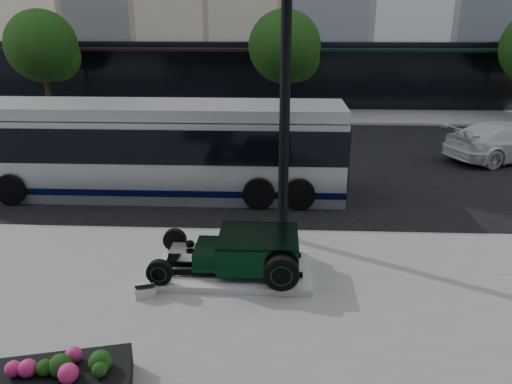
{
  "coord_description": "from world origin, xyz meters",
  "views": [
    {
      "loc": [
        0.78,
        -14.18,
        5.55
      ],
      "look_at": [
        0.21,
        -2.07,
        1.2
      ],
      "focal_mm": 35.0,
      "sensor_mm": 36.0,
      "label": 1
    }
  ],
  "objects_px": {
    "hot_rod": "(248,250)",
    "flower_planter": "(60,381)",
    "white_sedan": "(509,141)",
    "transit_bus": "(155,148)",
    "lamppost": "(285,87)"
  },
  "relations": [
    {
      "from": "lamppost",
      "to": "transit_bus",
      "type": "bearing_deg",
      "value": 138.75
    },
    {
      "from": "flower_planter",
      "to": "white_sedan",
      "type": "xyz_separation_m",
      "value": [
        12.35,
        13.87,
        0.4
      ]
    },
    {
      "from": "hot_rod",
      "to": "flower_planter",
      "type": "relative_size",
      "value": 1.43
    },
    {
      "from": "hot_rod",
      "to": "lamppost",
      "type": "xyz_separation_m",
      "value": [
        0.75,
        1.95,
        3.25
      ]
    },
    {
      "from": "lamppost",
      "to": "white_sedan",
      "type": "xyz_separation_m",
      "value": [
        9.01,
        8.07,
        -3.18
      ]
    },
    {
      "from": "lamppost",
      "to": "transit_bus",
      "type": "height_order",
      "value": "lamppost"
    },
    {
      "from": "lamppost",
      "to": "flower_planter",
      "type": "distance_m",
      "value": 7.58
    },
    {
      "from": "flower_planter",
      "to": "transit_bus",
      "type": "height_order",
      "value": "transit_bus"
    },
    {
      "from": "transit_bus",
      "to": "white_sedan",
      "type": "distance_m",
      "value": 13.87
    },
    {
      "from": "transit_bus",
      "to": "white_sedan",
      "type": "height_order",
      "value": "transit_bus"
    },
    {
      "from": "flower_planter",
      "to": "white_sedan",
      "type": "height_order",
      "value": "white_sedan"
    },
    {
      "from": "hot_rod",
      "to": "flower_planter",
      "type": "xyz_separation_m",
      "value": [
        -2.59,
        -3.84,
        -0.33
      ]
    },
    {
      "from": "lamppost",
      "to": "flower_planter",
      "type": "height_order",
      "value": "lamppost"
    },
    {
      "from": "hot_rod",
      "to": "flower_planter",
      "type": "height_order",
      "value": "hot_rod"
    },
    {
      "from": "flower_planter",
      "to": "white_sedan",
      "type": "distance_m",
      "value": 18.57
    }
  ]
}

